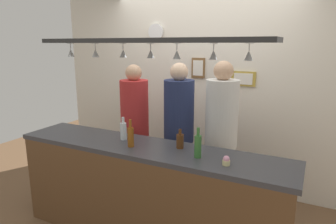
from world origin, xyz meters
TOP-DOWN VIEW (x-y plane):
  - ground_plane at (0.00, 0.00)m, footprint 8.00×8.00m
  - back_wall at (0.00, 1.10)m, footprint 4.40×0.06m
  - bar_counter at (0.00, -0.50)m, footprint 2.70×0.55m
  - overhead_glass_rack at (0.00, -0.30)m, footprint 2.20×0.36m
  - hanging_wineglass_far_left at (-0.87, -0.34)m, footprint 0.07×0.07m
  - hanging_wineglass_left at (-0.57, -0.32)m, footprint 0.07×0.07m
  - hanging_wineglass_center_left at (-0.30, -0.25)m, footprint 0.07×0.07m
  - hanging_wineglass_center at (0.00, -0.25)m, footprint 0.07×0.07m
  - hanging_wineglass_center_right at (0.30, -0.32)m, footprint 0.07×0.07m
  - hanging_wineglass_right at (0.59, -0.24)m, footprint 0.07×0.07m
  - hanging_wineglass_far_right at (0.87, -0.26)m, footprint 0.07×0.07m
  - person_left_red_shirt at (-0.58, 0.35)m, footprint 0.34×0.34m
  - person_middle_navy_shirt at (0.01, 0.35)m, footprint 0.34×0.34m
  - person_right_white_patterned_shirt at (0.51, 0.35)m, footprint 0.34×0.34m
  - bottle_beer_amber_tall at (-0.12, -0.42)m, footprint 0.06×0.06m
  - bottle_beer_brown_stubby at (0.30, -0.25)m, footprint 0.07×0.07m
  - bottle_soda_clear at (-0.30, -0.28)m, footprint 0.06×0.06m
  - bottle_beer_green_import at (0.53, -0.39)m, footprint 0.06×0.06m
  - cupcake at (0.79, -0.44)m, footprint 0.06×0.06m
  - picture_frame_lower_pair at (0.55, 1.06)m, footprint 0.30×0.02m
  - picture_frame_crest at (-0.04, 1.06)m, footprint 0.18×0.02m
  - wall_clock at (-0.67, 1.05)m, footprint 0.22×0.03m

SIDE VIEW (x-z plane):
  - ground_plane at x=0.00m, z-range 0.00..0.00m
  - bar_counter at x=0.00m, z-range 0.17..1.13m
  - cupcake at x=0.79m, z-range 0.96..1.04m
  - person_left_red_shirt at x=-0.58m, z-range 0.17..1.83m
  - person_middle_navy_shirt at x=0.01m, z-range 0.18..1.87m
  - bottle_beer_brown_stubby at x=0.30m, z-range 0.94..1.12m
  - person_right_white_patterned_shirt at x=0.51m, z-range 0.18..1.91m
  - bottle_soda_clear at x=-0.30m, z-range 0.94..1.17m
  - bottle_beer_amber_tall at x=-0.12m, z-range 0.93..1.19m
  - bottle_beer_green_import at x=0.53m, z-range 0.93..1.19m
  - back_wall at x=0.00m, z-range 0.00..2.60m
  - picture_frame_lower_pair at x=0.55m, z-range 1.38..1.56m
  - picture_frame_crest at x=-0.04m, z-range 1.46..1.72m
  - hanging_wineglass_far_left at x=-0.87m, z-range 1.74..1.88m
  - hanging_wineglass_left at x=-0.57m, z-range 1.74..1.88m
  - hanging_wineglass_center_left at x=-0.30m, z-range 1.74..1.88m
  - hanging_wineglass_center at x=0.00m, z-range 1.74..1.88m
  - hanging_wineglass_center_right at x=0.30m, z-range 1.74..1.88m
  - hanging_wineglass_right at x=0.59m, z-range 1.74..1.88m
  - hanging_wineglass_far_right at x=0.87m, z-range 1.74..1.88m
  - overhead_glass_rack at x=0.00m, z-range 1.90..1.94m
  - wall_clock at x=-0.67m, z-range 1.94..2.16m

